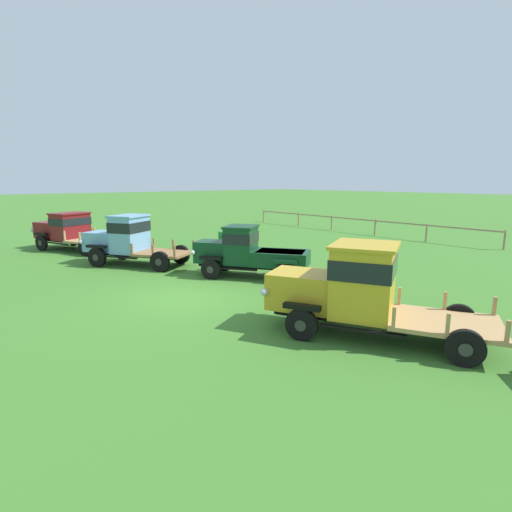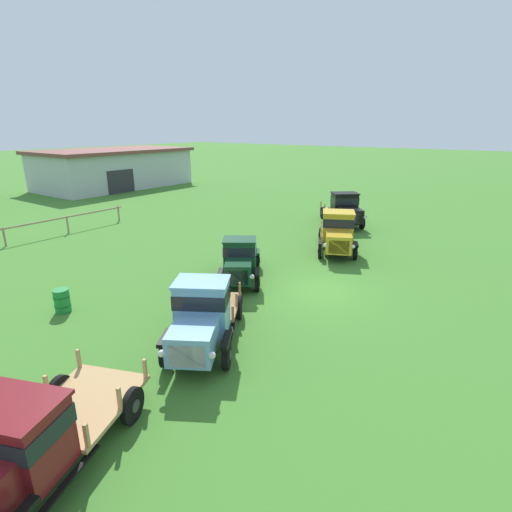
{
  "view_description": "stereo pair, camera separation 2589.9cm",
  "coord_description": "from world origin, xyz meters",
  "px_view_note": "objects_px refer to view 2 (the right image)",
  "views": [
    {
      "loc": [
        11.25,
        -6.44,
        3.81
      ],
      "look_at": [
        -0.08,
        3.16,
        1.0
      ],
      "focal_mm": 28.0,
      "sensor_mm": 36.0,
      "label": 1
    },
    {
      "loc": [
        -14.47,
        -7.14,
        6.78
      ],
      "look_at": [
        -0.08,
        3.16,
        1.0
      ],
      "focal_mm": 28.0,
      "sensor_mm": 36.0,
      "label": 2
    }
  ],
  "objects_px": {
    "vintage_truck_second_in_line": "(202,316)",
    "oil_drum_beside_row": "(62,301)",
    "vintage_truck_back_of_row": "(345,209)",
    "vintage_truck_midrow_center": "(240,259)",
    "vintage_truck_far_side": "(338,232)",
    "vintage_truck_foreground_near": "(5,456)",
    "farm_shed": "(114,168)"
  },
  "relations": [
    {
      "from": "vintage_truck_second_in_line",
      "to": "oil_drum_beside_row",
      "type": "xyz_separation_m",
      "value": [
        -1.1,
        6.21,
        -0.72
      ]
    },
    {
      "from": "vintage_truck_second_in_line",
      "to": "vintage_truck_back_of_row",
      "type": "distance_m",
      "value": 18.3
    },
    {
      "from": "vintage_truck_midrow_center",
      "to": "vintage_truck_far_side",
      "type": "height_order",
      "value": "vintage_truck_far_side"
    },
    {
      "from": "vintage_truck_foreground_near",
      "to": "vintage_truck_far_side",
      "type": "relative_size",
      "value": 1.03
    },
    {
      "from": "vintage_truck_foreground_near",
      "to": "oil_drum_beside_row",
      "type": "relative_size",
      "value": 6.41
    },
    {
      "from": "farm_shed",
      "to": "vintage_truck_foreground_near",
      "type": "relative_size",
      "value": 2.84
    },
    {
      "from": "vintage_truck_far_side",
      "to": "oil_drum_beside_row",
      "type": "bearing_deg",
      "value": 157.71
    },
    {
      "from": "vintage_truck_midrow_center",
      "to": "vintage_truck_back_of_row",
      "type": "xyz_separation_m",
      "value": [
        12.57,
        0.42,
        0.19
      ]
    },
    {
      "from": "farm_shed",
      "to": "oil_drum_beside_row",
      "type": "relative_size",
      "value": 18.21
    },
    {
      "from": "vintage_truck_foreground_near",
      "to": "vintage_truck_far_side",
      "type": "height_order",
      "value": "vintage_truck_far_side"
    },
    {
      "from": "vintage_truck_foreground_near",
      "to": "vintage_truck_midrow_center",
      "type": "height_order",
      "value": "vintage_truck_foreground_near"
    },
    {
      "from": "farm_shed",
      "to": "vintage_truck_second_in_line",
      "type": "bearing_deg",
      "value": -122.07
    },
    {
      "from": "vintage_truck_second_in_line",
      "to": "vintage_truck_far_side",
      "type": "distance_m",
      "value": 11.93
    },
    {
      "from": "farm_shed",
      "to": "vintage_truck_back_of_row",
      "type": "xyz_separation_m",
      "value": [
        -2.44,
        -29.52,
        -0.95
      ]
    },
    {
      "from": "vintage_truck_foreground_near",
      "to": "vintage_truck_second_in_line",
      "type": "distance_m",
      "value": 6.13
    },
    {
      "from": "oil_drum_beside_row",
      "to": "vintage_truck_back_of_row",
      "type": "bearing_deg",
      "value": -9.11
    },
    {
      "from": "vintage_truck_second_in_line",
      "to": "vintage_truck_far_side",
      "type": "height_order",
      "value": "vintage_truck_far_side"
    },
    {
      "from": "vintage_truck_second_in_line",
      "to": "vintage_truck_back_of_row",
      "type": "relative_size",
      "value": 0.99
    },
    {
      "from": "vintage_truck_second_in_line",
      "to": "vintage_truck_midrow_center",
      "type": "xyz_separation_m",
      "value": [
        5.46,
        2.73,
        -0.16
      ]
    },
    {
      "from": "vintage_truck_second_in_line",
      "to": "farm_shed",
      "type": "bearing_deg",
      "value": 57.93
    },
    {
      "from": "oil_drum_beside_row",
      "to": "vintage_truck_far_side",
      "type": "bearing_deg",
      "value": -22.29
    },
    {
      "from": "vintage_truck_midrow_center",
      "to": "vintage_truck_back_of_row",
      "type": "relative_size",
      "value": 0.87
    },
    {
      "from": "vintage_truck_far_side",
      "to": "vintage_truck_back_of_row",
      "type": "bearing_deg",
      "value": 20.22
    },
    {
      "from": "vintage_truck_far_side",
      "to": "vintage_truck_second_in_line",
      "type": "bearing_deg",
      "value": -175.73
    },
    {
      "from": "farm_shed",
      "to": "vintage_truck_far_side",
      "type": "distance_m",
      "value": 32.93
    },
    {
      "from": "farm_shed",
      "to": "vintage_truck_midrow_center",
      "type": "distance_m",
      "value": 33.51
    },
    {
      "from": "vintage_truck_foreground_near",
      "to": "vintage_truck_second_in_line",
      "type": "bearing_deg",
      "value": 7.97
    },
    {
      "from": "vintage_truck_far_side",
      "to": "oil_drum_beside_row",
      "type": "height_order",
      "value": "vintage_truck_far_side"
    },
    {
      "from": "farm_shed",
      "to": "vintage_truck_midrow_center",
      "type": "height_order",
      "value": "farm_shed"
    },
    {
      "from": "vintage_truck_second_in_line",
      "to": "vintage_truck_back_of_row",
      "type": "bearing_deg",
      "value": 9.9
    },
    {
      "from": "vintage_truck_midrow_center",
      "to": "vintage_truck_foreground_near",
      "type": "bearing_deg",
      "value": -162.78
    },
    {
      "from": "farm_shed",
      "to": "vintage_truck_far_side",
      "type": "relative_size",
      "value": 2.93
    }
  ]
}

